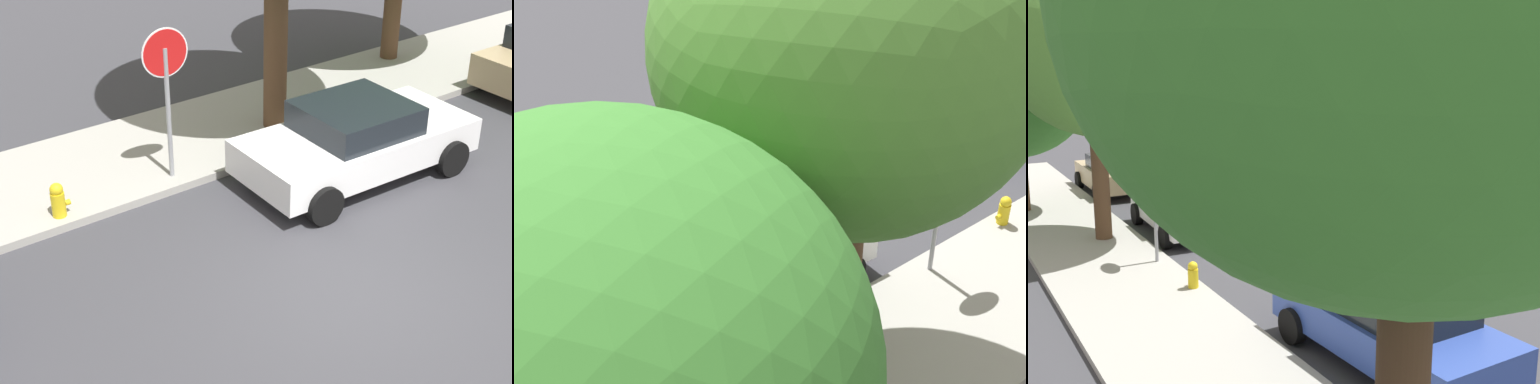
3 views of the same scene
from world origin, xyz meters
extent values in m
plane|color=#38383D|center=(0.00, 0.00, 0.00)|extent=(60.00, 60.00, 0.00)
cube|color=#9E9B93|center=(0.00, 5.15, 0.07)|extent=(32.00, 2.95, 0.14)
cylinder|color=gray|center=(-0.46, 4.04, 1.20)|extent=(0.08, 0.08, 2.41)
cylinder|color=white|center=(-0.46, 4.04, 2.33)|extent=(0.81, 0.06, 0.81)
cylinder|color=red|center=(-0.46, 4.04, 2.33)|extent=(0.76, 0.06, 0.76)
cube|color=white|center=(2.22, 2.39, 0.60)|extent=(4.19, 1.97, 0.58)
cube|color=black|center=(2.16, 2.39, 1.12)|extent=(1.82, 1.67, 0.47)
cylinder|color=black|center=(3.65, 3.25, 0.32)|extent=(0.65, 0.24, 0.64)
cylinder|color=black|center=(3.59, 1.43, 0.32)|extent=(0.65, 0.24, 0.64)
cylinder|color=black|center=(0.85, 3.35, 0.32)|extent=(0.65, 0.24, 0.64)
cylinder|color=black|center=(0.78, 1.53, 0.32)|extent=(0.65, 0.24, 0.64)
cylinder|color=black|center=(7.14, 3.56, 0.32)|extent=(0.64, 0.22, 0.64)
cylinder|color=#513823|center=(2.18, 4.62, 1.74)|extent=(0.44, 0.44, 3.48)
cylinder|color=#513823|center=(6.61, 6.00, 1.26)|extent=(0.40, 0.40, 2.52)
cylinder|color=gold|center=(-2.55, 3.95, 0.28)|extent=(0.22, 0.22, 0.55)
sphere|color=gold|center=(-2.55, 3.95, 0.61)|extent=(0.21, 0.21, 0.21)
cylinder|color=gold|center=(-2.40, 3.95, 0.33)|extent=(0.08, 0.09, 0.09)
camera|label=1|loc=(-6.24, -6.23, 6.57)|focal=55.00mm
camera|label=2|loc=(8.22, 10.57, 8.80)|focal=55.00mm
camera|label=3|loc=(-14.65, 8.68, 4.96)|focal=45.00mm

